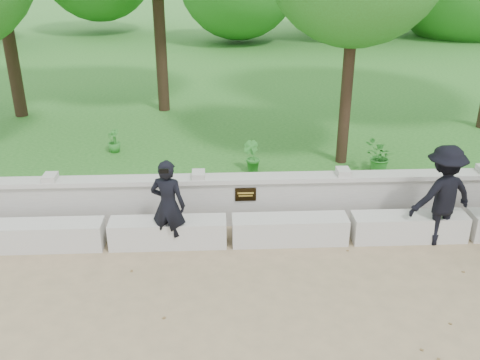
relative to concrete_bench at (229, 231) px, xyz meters
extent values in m
plane|color=#96805C|center=(0.00, -1.90, -0.22)|extent=(80.00, 80.00, 0.00)
cube|color=#1F5B1B|center=(0.00, 12.10, -0.10)|extent=(40.00, 22.00, 0.25)
cube|color=beige|center=(-3.00, 0.00, 0.00)|extent=(1.90, 0.45, 0.45)
cube|color=beige|center=(-1.00, 0.00, 0.00)|extent=(1.90, 0.45, 0.45)
cube|color=beige|center=(1.00, 0.00, 0.00)|extent=(1.90, 0.45, 0.45)
cube|color=beige|center=(3.00, 0.00, 0.00)|extent=(1.90, 0.45, 0.45)
cube|color=#B5B2AB|center=(0.00, 0.70, 0.18)|extent=(12.50, 0.25, 0.82)
cube|color=beige|center=(0.00, 0.70, 0.64)|extent=(12.50, 0.35, 0.08)
cube|color=black|center=(0.30, 0.56, 0.40)|extent=(0.36, 0.02, 0.24)
imported|color=black|center=(-0.96, -0.10, 0.54)|extent=(0.64, 0.50, 1.54)
cube|color=black|center=(-0.96, -0.41, 1.26)|extent=(0.14, 0.06, 0.07)
imported|color=black|center=(3.44, -0.10, 0.62)|extent=(1.22, 0.89, 1.69)
cylinder|color=#382619|center=(-5.51, 6.70, 2.48)|extent=(0.33, 0.33, 4.92)
cylinder|color=#382619|center=(-1.64, 7.07, 2.34)|extent=(0.31, 0.31, 4.64)
cylinder|color=#382619|center=(2.50, 2.91, 1.77)|extent=(0.24, 0.24, 3.49)
imported|color=#2D7C2A|center=(0.53, 2.44, 0.35)|extent=(0.46, 0.45, 0.65)
imported|color=#2D7C2A|center=(3.13, 2.30, 0.36)|extent=(0.79, 0.78, 0.67)
imported|color=#2D7C2A|center=(-2.48, 3.74, 0.29)|extent=(0.40, 0.40, 0.53)
camera|label=1|loc=(-0.19, -7.71, 4.31)|focal=40.00mm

